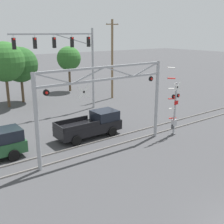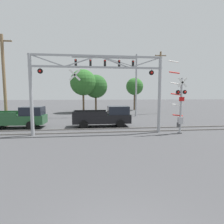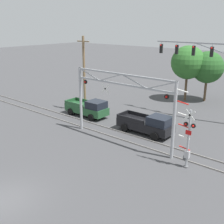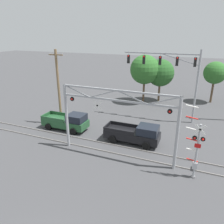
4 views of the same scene
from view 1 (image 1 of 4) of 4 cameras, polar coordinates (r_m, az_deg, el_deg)
rail_track_near at (r=20.92m, az=-1.75°, el=-7.44°), size 80.00×0.08×0.10m
rail_track_far at (r=22.03m, az=-3.88°, el=-6.23°), size 80.00×0.08×0.10m
crossing_gantry at (r=19.43m, az=-1.41°, el=3.21°), size 10.31×0.28×6.15m
crossing_signal_mast at (r=23.68m, az=12.55°, el=0.52°), size 1.61×0.35×5.77m
traffic_signal_span at (r=29.96m, az=-7.96°, el=11.65°), size 9.03×0.39×8.74m
pickup_truck_lead at (r=23.19m, az=-4.09°, el=-2.64°), size 5.50×2.18×2.00m
utility_pole_right at (r=35.99m, az=0.04°, el=10.76°), size 1.80×0.28×9.82m
background_tree_beyond_span at (r=35.68m, az=-18.15°, el=9.11°), size 4.20×4.20×6.67m
background_tree_far_left_verge at (r=40.94m, az=-8.76°, el=10.69°), size 3.39×3.39×6.40m
background_tree_far_right_verge at (r=33.62m, az=-20.98°, el=9.49°), size 4.43×4.43×7.38m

